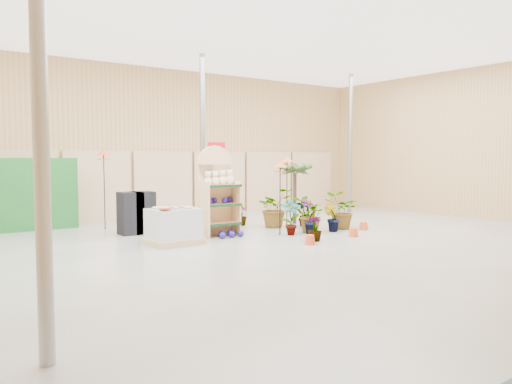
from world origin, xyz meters
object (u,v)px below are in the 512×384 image
display_shelf (217,194)px  potted_plant_2 (309,215)px  bird_table_front (280,167)px  pallet_stack (173,226)px

display_shelf → potted_plant_2: (2.02, -0.95, -0.53)m
display_shelf → bird_table_front: display_shelf is taller
display_shelf → potted_plant_2: bearing=-21.3°
pallet_stack → display_shelf: bearing=17.7°
pallet_stack → bird_table_front: 2.87m
display_shelf → potted_plant_2: 2.29m
pallet_stack → potted_plant_2: potted_plant_2 is taller
pallet_stack → bird_table_front: bird_table_front is taller
pallet_stack → bird_table_front: size_ratio=0.64×
pallet_stack → bird_table_front: bearing=-10.5°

